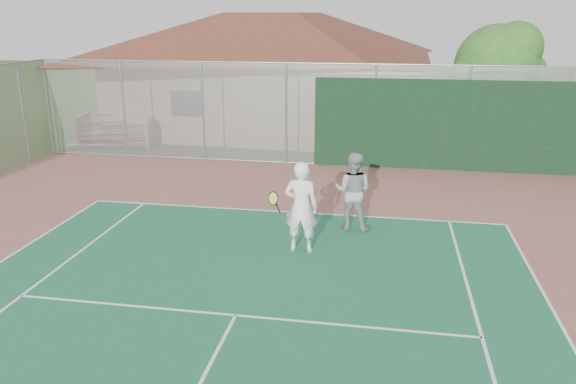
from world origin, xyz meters
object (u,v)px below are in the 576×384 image
object	(u,v)px
bleachers	(117,129)
tree	(498,69)
player_grey_back	(353,192)
player_white_front	(301,208)
clubhouse	(275,60)

from	to	relation	value
bleachers	tree	world-z (taller)	tree
player_grey_back	player_white_front	bearing A→B (deg)	65.45
clubhouse	player_grey_back	xyz separation A→B (m)	(4.36, -12.37, -2.16)
clubhouse	tree	world-z (taller)	clubhouse
tree	player_white_front	xyz separation A→B (m)	(-5.56, -9.91, -2.18)
bleachers	tree	size ratio (longest dim) A/B	0.70
clubhouse	player_white_front	distance (m)	14.50
clubhouse	player_white_front	bearing A→B (deg)	-74.04
player_white_front	bleachers	bearing A→B (deg)	-44.36
clubhouse	bleachers	size ratio (longest dim) A/B	4.29
clubhouse	player_grey_back	size ratio (longest dim) A/B	7.69
clubhouse	player_white_front	size ratio (longest dim) A/B	7.18
bleachers	tree	xyz separation A→B (m)	(14.57, 0.42, 2.58)
bleachers	player_white_front	distance (m)	13.09
clubhouse	bleachers	xyz separation A→B (m)	(-5.67, -4.46, -2.49)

